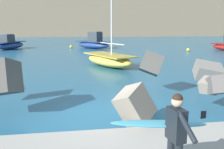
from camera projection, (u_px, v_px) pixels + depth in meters
name	position (u px, v px, depth m)	size (l,w,h in m)	color
ground_plane	(103.00, 115.00, 8.78)	(400.00, 400.00, 0.00)	#235B7A
breakwater_jetty	(111.00, 78.00, 9.87)	(32.09, 6.65, 2.33)	#4C4944
surfer_with_board	(171.00, 131.00, 4.40)	(2.12, 1.30, 1.78)	black
boat_near_right	(109.00, 60.00, 19.69)	(4.34, 6.04, 5.59)	#EAC64C
boat_mid_centre	(93.00, 43.00, 36.56)	(5.81, 6.12, 2.58)	navy
boat_mid_right	(10.00, 44.00, 35.27)	(4.20, 6.35, 2.23)	navy
mooring_buoy_inner	(188.00, 50.00, 32.13)	(0.44, 0.44, 0.44)	yellow
mooring_buoy_middle	(71.00, 47.00, 37.34)	(0.44, 0.44, 0.44)	yellow
headland_bluff	(104.00, 12.00, 101.46)	(95.50, 40.27, 18.98)	#847056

